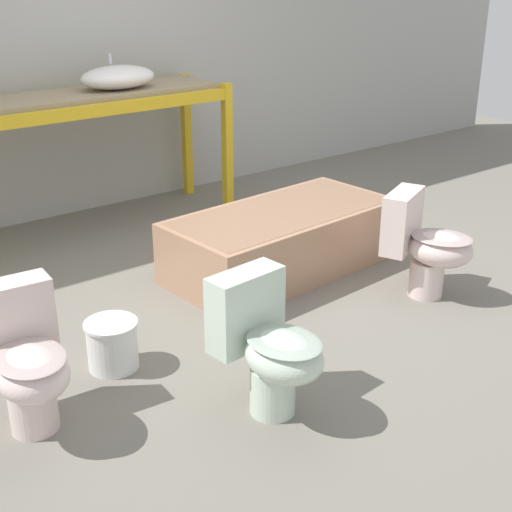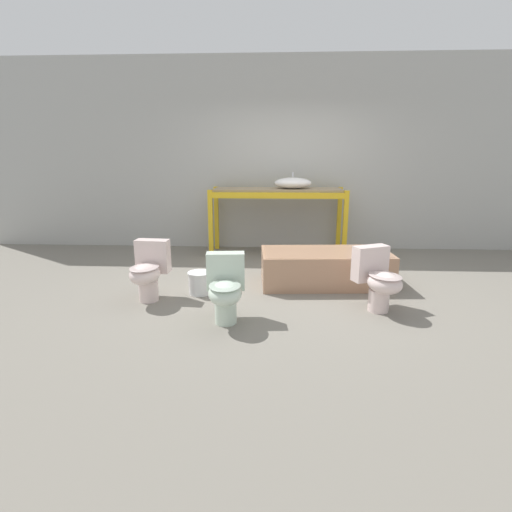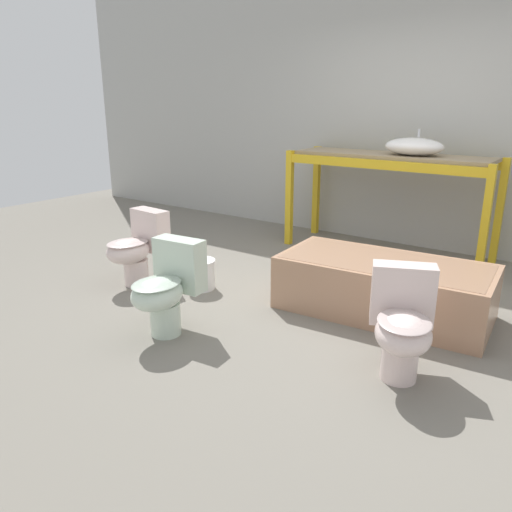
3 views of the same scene
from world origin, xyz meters
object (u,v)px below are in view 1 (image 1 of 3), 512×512
Objects in this scene: sink_basin at (118,77)px; toilet_near at (25,360)px; toilet_far at (425,244)px; bathtub_main at (282,236)px; toilet_extra at (269,345)px; bucket_white at (112,343)px.

sink_basin reaches higher than toilet_near.
toilet_near and toilet_far have the same top height.
toilet_near is at bearing -165.74° from bathtub_main.
toilet_extra is (-0.75, -2.80, -0.82)m from sink_basin.
bathtub_main is 1.69m from toilet_extra.
toilet_extra is at bearing 170.38° from toilet_far.
bucket_white is (-1.99, 0.41, -0.21)m from toilet_far.
bathtub_main is at bearing 22.87° from toilet_near.
toilet_far reaches higher than bucket_white.
sink_basin is at bearing 99.63° from bathtub_main.
toilet_far is at bearing -70.96° from sink_basin.
sink_basin reaches higher than toilet_far.
bucket_white is at bearing -167.71° from bathtub_main.
bathtub_main is 2.47× the size of toilet_far.
sink_basin is at bearing 69.66° from toilet_extra.
toilet_extra reaches higher than bucket_white.
bathtub_main is 2.19m from toilet_near.
bathtub_main is at bearing 94.44° from toilet_far.
toilet_far is (0.46, -0.86, 0.10)m from bathtub_main.
toilet_far is (2.53, -0.18, 0.00)m from toilet_near.
bucket_white is at bearing -120.23° from sink_basin.
toilet_far is at bearing 8.54° from toilet_extra.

